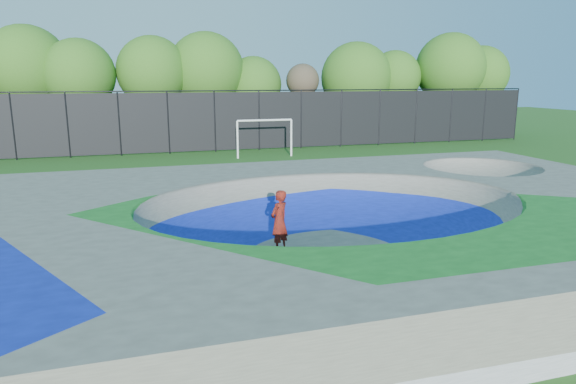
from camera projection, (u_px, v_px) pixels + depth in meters
name	position (u px, v px, depth m)	size (l,w,h in m)	color
ground	(334.00, 250.00, 14.63)	(120.00, 120.00, 0.00)	#215016
skate_deck	(335.00, 225.00, 14.46)	(22.00, 14.00, 1.50)	gray
skater	(279.00, 221.00, 14.33)	(0.65, 0.43, 1.78)	red
skateboard	(279.00, 251.00, 14.52)	(0.78, 0.22, 0.05)	black
soccer_goal	(265.00, 131.00, 31.55)	(3.54, 0.12, 2.34)	white
fence	(215.00, 120.00, 33.77)	(48.09, 0.09, 4.04)	black
treeline	(183.00, 73.00, 37.70)	(52.81, 7.85, 8.50)	#442C22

